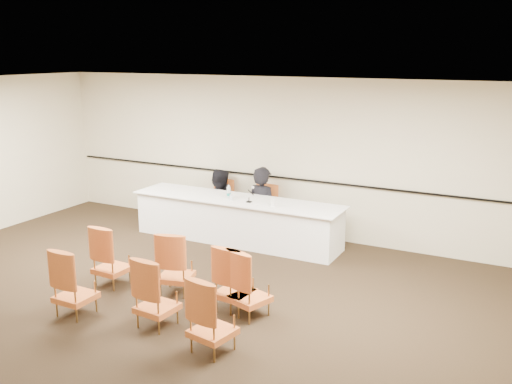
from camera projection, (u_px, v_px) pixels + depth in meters
floor at (155, 310)px, 7.81m from camera, size 10.00×10.00×0.00m
ceiling at (144, 89)px, 7.09m from camera, size 10.00×10.00×0.00m
wall_back at (280, 156)px, 10.89m from camera, size 10.00×0.04×3.00m
wall_rail at (279, 177)px, 10.95m from camera, size 9.80×0.04×0.03m
panel_table at (237, 220)px, 10.59m from camera, size 4.07×0.95×0.81m
panelist_main at (263, 214)px, 10.99m from camera, size 0.76×0.59×1.86m
panelist_main_chair at (263, 210)px, 10.97m from camera, size 0.50×0.50×0.95m
panelist_second at (219, 210)px, 11.44m from camera, size 0.93×0.80×1.68m
panelist_second_chair at (219, 204)px, 11.41m from camera, size 0.50×0.50×0.95m
papers at (257, 202)px, 10.25m from camera, size 0.35×0.29×0.00m
microphone at (249, 195)px, 10.20m from camera, size 0.10×0.20×0.28m
water_bottle at (229, 192)px, 10.51m from camera, size 0.08×0.08×0.25m
drinking_glass at (231, 197)px, 10.38m from camera, size 0.08×0.08×0.10m
coffee_cup at (273, 203)px, 9.96m from camera, size 0.09×0.09×0.14m
aud_chair_front_left at (111, 255)px, 8.57m from camera, size 0.51×0.51×0.95m
aud_chair_front_mid at (176, 262)px, 8.27m from camera, size 0.61×0.61×0.95m
aud_chair_front_right at (235, 278)px, 7.71m from camera, size 0.54×0.54×0.95m
aud_chair_back_left at (75, 281)px, 7.59m from camera, size 0.51×0.51×0.95m
aud_chair_back_mid at (157, 291)px, 7.27m from camera, size 0.54×0.54×0.95m
aud_chair_back_right at (212, 314)px, 6.64m from camera, size 0.58×0.58×0.95m
aud_chair_extra at (250, 283)px, 7.54m from camera, size 0.63×0.63×0.95m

